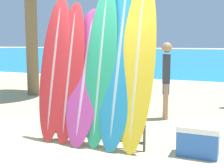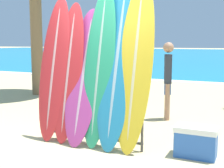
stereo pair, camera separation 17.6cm
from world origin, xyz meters
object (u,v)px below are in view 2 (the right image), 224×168
object	(u,v)px
surfboard_slot_1	(69,72)
cooler_box	(196,141)
person_mid_beach	(168,78)
surfboard_rack	(91,116)
surfboard_slot_3	(99,66)
surfboard_slot_2	(84,76)
surfboard_slot_0	(54,68)
person_far_left	(122,62)
person_far_right	(90,66)
surfboard_slot_5	(135,64)
surfboard_slot_4	(117,62)

from	to	relation	value
surfboard_slot_1	cooler_box	world-z (taller)	surfboard_slot_1
person_mid_beach	cooler_box	world-z (taller)	person_mid_beach
surfboard_rack	surfboard_slot_3	bearing A→B (deg)	27.44
person_mid_beach	cooler_box	xyz separation A→B (m)	(0.93, -1.94, -0.65)
surfboard_rack	surfboard_slot_2	bearing A→B (deg)	159.90
surfboard_slot_3	cooler_box	distance (m)	1.80
surfboard_rack	cooler_box	distance (m)	1.63
surfboard_slot_0	person_far_left	world-z (taller)	surfboard_slot_0
cooler_box	surfboard_rack	bearing A→B (deg)	-175.02
person_far_right	surfboard_slot_3	bearing A→B (deg)	-113.98
surfboard_slot_0	surfboard_slot_5	world-z (taller)	surfboard_slot_5
surfboard_slot_2	person_far_left	world-z (taller)	surfboard_slot_2
surfboard_slot_2	cooler_box	xyz separation A→B (m)	(1.75, 0.09, -0.85)
surfboard_rack	cooler_box	size ratio (longest dim) A/B	3.01
surfboard_slot_4	person_far_left	bearing A→B (deg)	112.46
surfboard_slot_3	surfboard_slot_1	bearing A→B (deg)	-177.86
surfboard_rack	person_far_left	distance (m)	6.66
surfboard_slot_1	person_far_left	size ratio (longest dim) A/B	1.41
surfboard_slot_3	person_mid_beach	world-z (taller)	surfboard_slot_3
surfboard_slot_1	surfboard_slot_3	distance (m)	0.55
surfboard_slot_4	person_far_right	xyz separation A→B (m)	(-2.26, 3.22, -0.35)
surfboard_slot_3	person_far_left	size ratio (longest dim) A/B	1.56
surfboard_slot_5	person_far_right	distance (m)	4.14
surfboard_slot_1	person_far_left	world-z (taller)	surfboard_slot_1
surfboard_rack	surfboard_slot_5	size ratio (longest dim) A/B	0.68
surfboard_rack	surfboard_slot_3	distance (m)	0.80
surfboard_slot_2	surfboard_slot_3	world-z (taller)	surfboard_slot_3
surfboard_slot_4	person_mid_beach	size ratio (longest dim) A/B	1.63
surfboard_slot_0	surfboard_slot_5	size ratio (longest dim) A/B	0.92
surfboard_slot_0	person_far_left	size ratio (longest dim) A/B	1.48
surfboard_slot_4	person_far_left	size ratio (longest dim) A/B	1.63
surfboard_slot_2	surfboard_slot_4	size ratio (longest dim) A/B	0.82
surfboard_slot_2	surfboard_slot_4	bearing A→B (deg)	5.52
surfboard_slot_3	person_mid_beach	bearing A→B (deg)	74.66
surfboard_rack	person_far_left	size ratio (longest dim) A/B	1.10
surfboard_slot_1	person_mid_beach	bearing A→B (deg)	61.73
surfboard_slot_0	person_far_left	distance (m)	6.42
surfboard_slot_0	person_far_right	world-z (taller)	surfboard_slot_0
surfboard_slot_0	cooler_box	world-z (taller)	surfboard_slot_0
surfboard_rack	cooler_box	world-z (taller)	surfboard_rack
surfboard_slot_2	person_mid_beach	xyz separation A→B (m)	(0.82, 2.02, -0.20)
surfboard_slot_0	surfboard_slot_4	world-z (taller)	surfboard_slot_4
cooler_box	surfboard_slot_5	bearing A→B (deg)	-176.62
surfboard_slot_2	person_far_left	bearing A→B (deg)	107.79
surfboard_slot_4	person_mid_beach	distance (m)	2.03
surfboard_slot_0	surfboard_slot_4	bearing A→B (deg)	3.21
surfboard_slot_3	person_mid_beach	distance (m)	2.12
surfboard_slot_3	surfboard_slot_5	size ratio (longest dim) A/B	0.97
surfboard_rack	surfboard_slot_3	xyz separation A→B (m)	(0.12, 0.06, 0.79)
person_far_left	cooler_box	world-z (taller)	person_far_left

